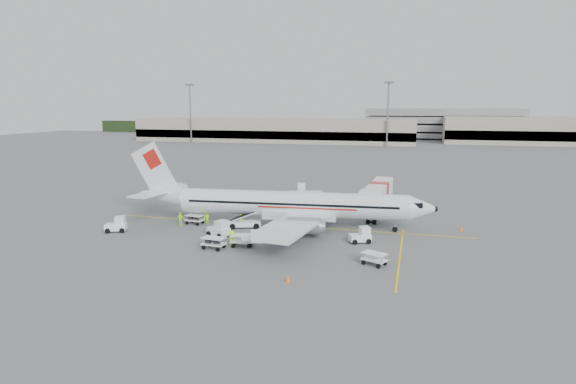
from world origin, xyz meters
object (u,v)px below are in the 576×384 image
at_px(tug_fore, 360,235).
at_px(tug_mid, 218,228).
at_px(aircraft, 292,187).
at_px(jet_bridge, 378,198).
at_px(belt_loader, 244,216).
at_px(tug_aft, 116,224).

relative_size(tug_fore, tug_mid, 0.91).
bearing_deg(aircraft, tug_mid, -144.30).
distance_m(jet_bridge, belt_loader, 18.71).
bearing_deg(tug_fore, aircraft, 128.48).
xyz_separation_m(tug_fore, tug_aft, (-27.64, -2.75, 0.05)).
height_order(jet_bridge, tug_aft, jet_bridge).
bearing_deg(belt_loader, tug_mid, -127.13).
distance_m(belt_loader, tug_aft, 14.76).
xyz_separation_m(aircraft, belt_loader, (-5.49, -1.50, -3.48)).
height_order(belt_loader, tug_fore, belt_loader).
xyz_separation_m(jet_bridge, tug_mid, (-16.24, -15.86, -1.18)).
distance_m(tug_fore, tug_aft, 27.78).
relative_size(aircraft, belt_loader, 6.86).
height_order(belt_loader, tug_aft, belt_loader).
height_order(aircraft, tug_mid, aircraft).
relative_size(jet_bridge, tug_aft, 6.94).
relative_size(belt_loader, tug_mid, 2.13).
bearing_deg(belt_loader, aircraft, -3.73).
distance_m(aircraft, jet_bridge, 13.88).
bearing_deg(aircraft, tug_aft, -164.27).
relative_size(belt_loader, tug_fore, 2.34).
distance_m(belt_loader, tug_mid, 4.67).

